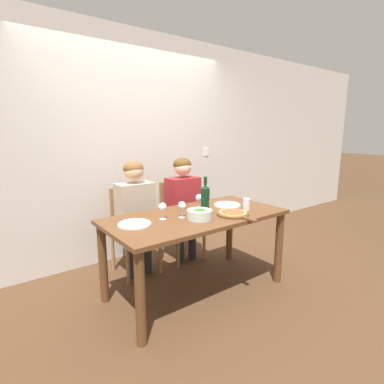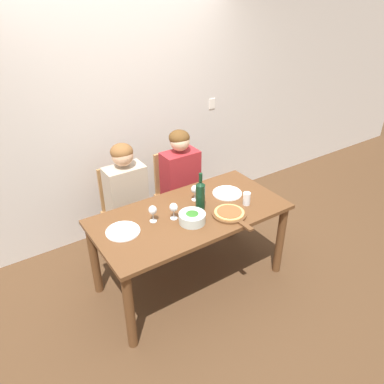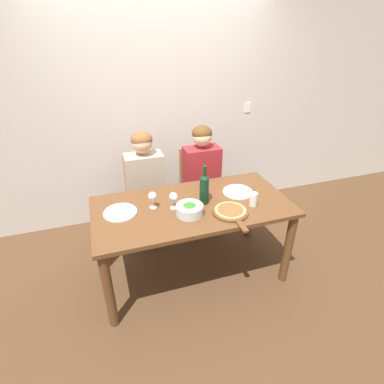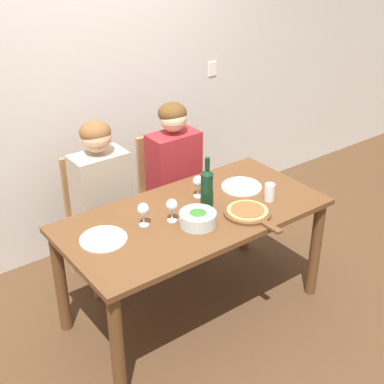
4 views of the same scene
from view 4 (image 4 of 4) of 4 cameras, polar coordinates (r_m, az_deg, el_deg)
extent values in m
plane|color=#4C331E|center=(3.81, 0.18, -12.32)|extent=(40.00, 40.00, 0.00)
cube|color=silver|center=(4.10, -10.37, 11.81)|extent=(10.00, 0.05, 2.70)
cube|color=white|center=(4.68, 2.18, 12.98)|extent=(0.08, 0.01, 0.12)
cube|color=brown|center=(3.37, 0.19, -2.48)|extent=(1.69, 0.84, 0.04)
cylinder|color=brown|center=(3.03, -7.98, -16.21)|extent=(0.08, 0.08, 0.74)
cylinder|color=brown|center=(3.83, 13.01, -6.01)|extent=(0.08, 0.08, 0.74)
cylinder|color=brown|center=(3.53, -13.84, -9.34)|extent=(0.08, 0.08, 0.74)
cylinder|color=brown|center=(4.24, 5.77, -1.75)|extent=(0.08, 0.08, 0.74)
cube|color=#9E7042|center=(3.92, -9.49, -3.37)|extent=(0.42, 0.42, 0.04)
cube|color=#9E7042|center=(3.95, -11.12, 0.99)|extent=(0.38, 0.03, 0.47)
cylinder|color=#9E7042|center=(3.84, -10.37, -8.42)|extent=(0.04, 0.04, 0.43)
cylinder|color=#9E7042|center=(3.98, -5.50, -6.56)|extent=(0.04, 0.04, 0.43)
cylinder|color=#9E7042|center=(4.13, -12.82, -5.82)|extent=(0.04, 0.04, 0.43)
cylinder|color=#9E7042|center=(4.26, -8.21, -4.19)|extent=(0.04, 0.04, 0.43)
cube|color=#9E7042|center=(4.19, -2.03, -0.75)|extent=(0.42, 0.42, 0.04)
cube|color=#9E7042|center=(4.22, -3.61, 3.30)|extent=(0.38, 0.03, 0.47)
cylinder|color=#9E7042|center=(4.08, -2.63, -5.43)|extent=(0.04, 0.04, 0.43)
cylinder|color=#9E7042|center=(4.27, 1.58, -3.75)|extent=(0.04, 0.04, 0.43)
cylinder|color=#9E7042|center=(4.36, -5.46, -3.20)|extent=(0.04, 0.04, 0.43)
cylinder|color=#9E7042|center=(4.53, -1.39, -1.72)|extent=(0.04, 0.04, 0.43)
cylinder|color=#28282D|center=(3.94, -9.84, -6.94)|extent=(0.10, 0.10, 0.47)
cylinder|color=#28282D|center=(4.01, -7.56, -6.09)|extent=(0.10, 0.10, 0.47)
cube|color=tan|center=(3.76, -9.68, 0.25)|extent=(0.38, 0.22, 0.54)
cylinder|color=tan|center=(3.57, -10.46, -4.23)|extent=(0.07, 0.31, 0.14)
cylinder|color=tan|center=(3.73, -5.02, -2.31)|extent=(0.07, 0.31, 0.14)
sphere|color=#DBAD89|center=(3.60, -10.18, 5.75)|extent=(0.20, 0.20, 0.20)
ellipsoid|color=brown|center=(3.59, -10.30, 6.31)|extent=(0.21, 0.21, 0.15)
cylinder|color=#28282D|center=(4.20, -2.36, -4.11)|extent=(0.10, 0.10, 0.47)
cylinder|color=#28282D|center=(4.29, -0.38, -3.35)|extent=(0.10, 0.10, 0.47)
cube|color=maroon|center=(4.04, -1.93, 2.71)|extent=(0.38, 0.22, 0.54)
cylinder|color=maroon|center=(3.83, -2.23, -1.32)|extent=(0.07, 0.31, 0.14)
cylinder|color=maroon|center=(4.04, 2.42, 0.35)|extent=(0.07, 0.31, 0.14)
sphere|color=beige|center=(3.89, -2.02, 7.91)|extent=(0.20, 0.20, 0.20)
ellipsoid|color=#563819|center=(3.89, -2.12, 8.43)|extent=(0.21, 0.21, 0.15)
cylinder|color=black|center=(3.36, 1.61, 0.13)|extent=(0.08, 0.08, 0.24)
cone|color=black|center=(3.30, 1.64, 2.19)|extent=(0.08, 0.08, 0.03)
cylinder|color=black|center=(3.28, 1.65, 3.07)|extent=(0.03, 0.03, 0.08)
cylinder|color=silver|center=(3.21, 0.62, -2.86)|extent=(0.22, 0.22, 0.08)
ellipsoid|color=#2D6B23|center=(3.21, 0.62, -2.80)|extent=(0.18, 0.18, 0.09)
cylinder|color=white|center=(3.13, -9.43, -4.98)|extent=(0.28, 0.28, 0.01)
torus|color=white|center=(3.13, -9.44, -4.89)|extent=(0.27, 0.27, 0.02)
cylinder|color=white|center=(3.67, 5.30, 0.56)|extent=(0.28, 0.28, 0.01)
torus|color=white|center=(3.67, 5.31, 0.64)|extent=(0.27, 0.27, 0.02)
cylinder|color=brown|center=(3.36, 5.92, -2.21)|extent=(0.30, 0.30, 0.02)
cube|color=brown|center=(3.23, 8.53, -3.77)|extent=(0.04, 0.14, 0.02)
cylinder|color=tan|center=(3.35, 5.93, -1.99)|extent=(0.26, 0.26, 0.01)
cylinder|color=#AD4C28|center=(3.35, 5.94, -1.87)|extent=(0.21, 0.21, 0.01)
cylinder|color=silver|center=(3.24, -5.14, -3.50)|extent=(0.06, 0.06, 0.01)
cylinder|color=silver|center=(3.22, -5.17, -2.88)|extent=(0.01, 0.01, 0.07)
ellipsoid|color=silver|center=(3.19, -5.22, -1.82)|extent=(0.07, 0.07, 0.08)
ellipsoid|color=maroon|center=(3.19, -5.21, -2.01)|extent=(0.06, 0.06, 0.03)
cylinder|color=silver|center=(3.54, 0.65, -0.43)|extent=(0.06, 0.06, 0.01)
cylinder|color=silver|center=(3.52, 0.65, 0.14)|extent=(0.01, 0.01, 0.07)
ellipsoid|color=silver|center=(3.49, 0.66, 1.14)|extent=(0.07, 0.07, 0.08)
ellipsoid|color=maroon|center=(3.50, 0.66, 0.96)|extent=(0.06, 0.06, 0.03)
cylinder|color=silver|center=(3.27, -2.14, -3.06)|extent=(0.06, 0.06, 0.01)
cylinder|color=silver|center=(3.25, -2.15, -2.45)|extent=(0.01, 0.01, 0.07)
ellipsoid|color=silver|center=(3.22, -2.17, -1.39)|extent=(0.07, 0.07, 0.08)
ellipsoid|color=maroon|center=(3.22, -2.17, -1.58)|extent=(0.06, 0.06, 0.03)
cylinder|color=silver|center=(3.51, 8.27, -0.03)|extent=(0.07, 0.07, 0.12)
camera|label=1|loc=(0.95, -3.80, -49.41)|focal=28.00mm
camera|label=2|loc=(0.27, 52.64, 36.73)|focal=35.00mm
camera|label=3|loc=(1.14, 38.81, 4.55)|focal=28.00mm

